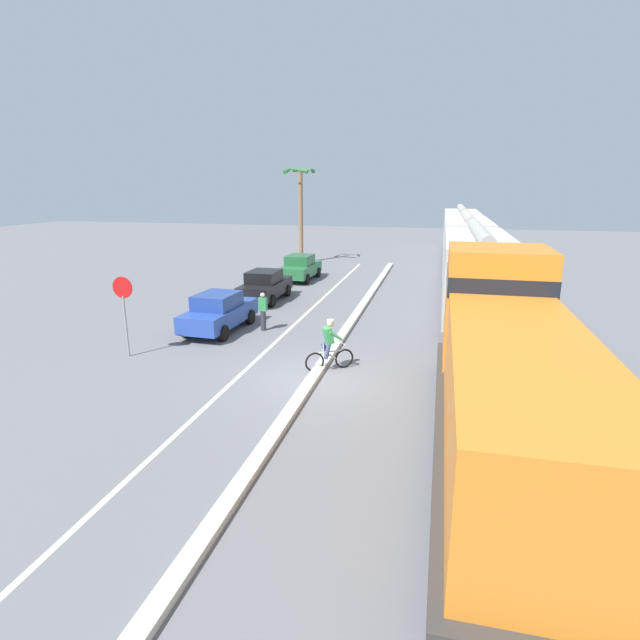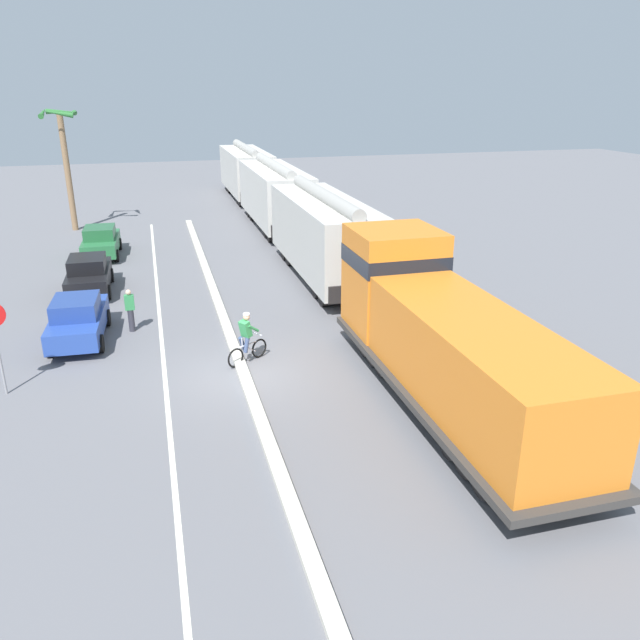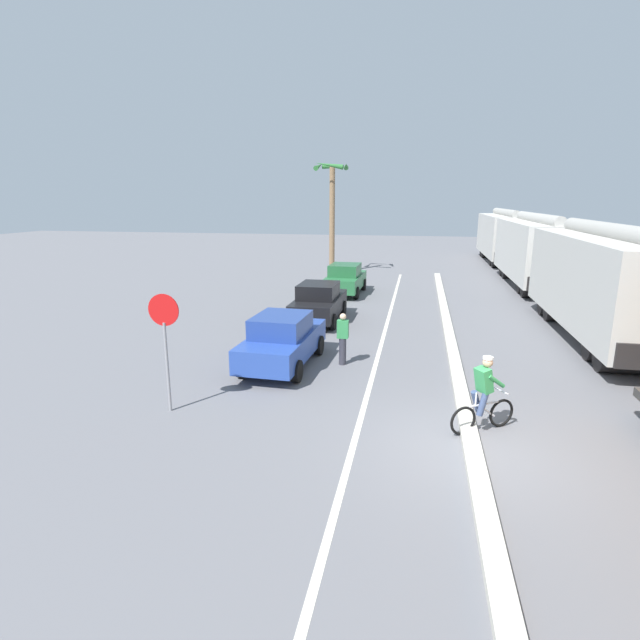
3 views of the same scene
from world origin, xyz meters
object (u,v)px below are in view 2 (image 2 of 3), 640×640
at_px(parked_car_blue, 78,319).
at_px(parked_car_green, 101,241).
at_px(palm_tree_near, 64,147).
at_px(pedestrian_by_cars, 130,310).
at_px(cyclist, 247,340).
at_px(hopper_car_trailing, 246,172).
at_px(parked_car_black, 89,274).
at_px(hopper_car_middle, 275,195).
at_px(locomotive, 438,338).
at_px(hopper_car_lead, 325,235).

distance_m(parked_car_blue, parked_car_green, 12.04).
relative_size(palm_tree_near, pedestrian_by_cars, 4.56).
bearing_deg(cyclist, hopper_car_trailing, 81.01).
bearing_deg(palm_tree_near, parked_car_black, -82.37).
relative_size(parked_car_black, cyclist, 2.46).
bearing_deg(hopper_car_middle, hopper_car_trailing, 90.00).
height_order(locomotive, parked_car_blue, locomotive).
distance_m(hopper_car_lead, hopper_car_trailing, 23.20).
distance_m(hopper_car_lead, parked_car_green, 12.55).
height_order(parked_car_blue, parked_car_black, same).
bearing_deg(locomotive, hopper_car_lead, 90.00).
distance_m(hopper_car_lead, palm_tree_near, 19.09).
distance_m(cyclist, palm_tree_near, 24.28).
relative_size(parked_car_blue, parked_car_green, 1.00).
distance_m(hopper_car_lead, hopper_car_middle, 11.60).
bearing_deg(parked_car_blue, hopper_car_trailing, 69.63).
relative_size(locomotive, hopper_car_middle, 1.10).
bearing_deg(hopper_car_middle, parked_car_black, -134.13).
distance_m(hopper_car_lead, parked_car_black, 10.63).
height_order(hopper_car_lead, cyclist, hopper_car_lead).
distance_m(locomotive, cyclist, 6.28).
bearing_deg(palm_tree_near, locomotive, -64.96).
bearing_deg(parked_car_green, cyclist, -70.99).
xyz_separation_m(hopper_car_middle, cyclist, (-5.01, -20.10, -1.26)).
bearing_deg(hopper_car_lead, parked_car_green, 145.98).
bearing_deg(locomotive, hopper_car_trailing, 90.00).
distance_m(hopper_car_trailing, cyclist, 32.12).
bearing_deg(parked_car_blue, parked_car_green, 89.32).
relative_size(hopper_car_lead, parked_car_blue, 2.48).
distance_m(parked_car_green, pedestrian_by_cars, 11.70).
bearing_deg(parked_car_blue, hopper_car_middle, 57.80).
height_order(parked_car_blue, cyclist, cyclist).
bearing_deg(parked_car_green, hopper_car_middle, 24.03).
distance_m(locomotive, parked_car_green, 21.78).
bearing_deg(hopper_car_trailing, locomotive, -90.00).
bearing_deg(hopper_car_middle, cyclist, -104.01).
distance_m(parked_car_black, palm_tree_near, 14.28).
height_order(palm_tree_near, pedestrian_by_cars, palm_tree_near).
bearing_deg(hopper_car_middle, parked_car_green, -155.97).
relative_size(parked_car_blue, palm_tree_near, 0.58).
xyz_separation_m(cyclist, palm_tree_near, (-7.32, 22.75, 4.27)).
xyz_separation_m(cyclist, pedestrian_by_cars, (-3.70, 3.90, 0.03)).
xyz_separation_m(hopper_car_trailing, palm_tree_near, (-12.34, -8.95, 3.01)).
relative_size(parked_car_blue, parked_car_black, 1.01).
bearing_deg(cyclist, parked_car_black, 120.82).
xyz_separation_m(locomotive, palm_tree_near, (-12.34, 26.41, 3.29)).
distance_m(hopper_car_lead, parked_car_blue, 11.72).
bearing_deg(palm_tree_near, parked_car_blue, -84.54).
relative_size(hopper_car_trailing, parked_car_green, 2.49).
bearing_deg(pedestrian_by_cars, palm_tree_near, 100.89).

